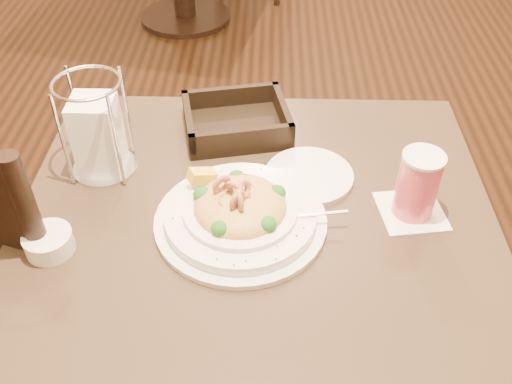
{
  "coord_description": "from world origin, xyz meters",
  "views": [
    {
      "loc": [
        0.02,
        -0.73,
        1.47
      ],
      "look_at": [
        0.0,
        0.02,
        0.8
      ],
      "focal_mm": 40.0,
      "sensor_mm": 36.0,
      "label": 1
    }
  ],
  "objects_px": {
    "napkin_caddy": "(97,133)",
    "side_plate": "(309,176)",
    "pasta_bowl": "(240,212)",
    "main_table": "(256,308)",
    "dining_chair_near": "(32,257)",
    "drink_glass": "(417,185)",
    "butter_ramekin": "(49,242)",
    "bread_basket": "(237,123)"
  },
  "relations": [
    {
      "from": "napkin_caddy",
      "to": "side_plate",
      "type": "bearing_deg",
      "value": -2.53
    },
    {
      "from": "dining_chair_near",
      "to": "butter_ramekin",
      "type": "relative_size",
      "value": 10.88
    },
    {
      "from": "main_table",
      "to": "dining_chair_near",
      "type": "bearing_deg",
      "value": 166.11
    },
    {
      "from": "main_table",
      "to": "butter_ramekin",
      "type": "xyz_separation_m",
      "value": [
        -0.36,
        -0.05,
        0.25
      ]
    },
    {
      "from": "dining_chair_near",
      "to": "drink_glass",
      "type": "xyz_separation_m",
      "value": [
        0.8,
        -0.07,
        0.29
      ]
    },
    {
      "from": "dining_chair_near",
      "to": "pasta_bowl",
      "type": "xyz_separation_m",
      "value": [
        0.48,
        -0.1,
        0.25
      ]
    },
    {
      "from": "napkin_caddy",
      "to": "main_table",
      "type": "bearing_deg",
      "value": -28.95
    },
    {
      "from": "dining_chair_near",
      "to": "drink_glass",
      "type": "relative_size",
      "value": 6.88
    },
    {
      "from": "napkin_caddy",
      "to": "butter_ramekin",
      "type": "height_order",
      "value": "napkin_caddy"
    },
    {
      "from": "main_table",
      "to": "pasta_bowl",
      "type": "relative_size",
      "value": 2.55
    },
    {
      "from": "drink_glass",
      "to": "side_plate",
      "type": "height_order",
      "value": "drink_glass"
    },
    {
      "from": "side_plate",
      "to": "napkin_caddy",
      "type": "bearing_deg",
      "value": 177.47
    },
    {
      "from": "main_table",
      "to": "pasta_bowl",
      "type": "xyz_separation_m",
      "value": [
        -0.03,
        0.02,
        0.26
      ]
    },
    {
      "from": "drink_glass",
      "to": "butter_ramekin",
      "type": "xyz_separation_m",
      "value": [
        -0.65,
        -0.11,
        -0.05
      ]
    },
    {
      "from": "pasta_bowl",
      "to": "side_plate",
      "type": "xyz_separation_m",
      "value": [
        0.13,
        0.13,
        -0.02
      ]
    },
    {
      "from": "dining_chair_near",
      "to": "drink_glass",
      "type": "distance_m",
      "value": 0.86
    },
    {
      "from": "main_table",
      "to": "side_plate",
      "type": "xyz_separation_m",
      "value": [
        0.1,
        0.16,
        0.23
      ]
    },
    {
      "from": "main_table",
      "to": "pasta_bowl",
      "type": "distance_m",
      "value": 0.26
    },
    {
      "from": "pasta_bowl",
      "to": "bread_basket",
      "type": "distance_m",
      "value": 0.29
    },
    {
      "from": "dining_chair_near",
      "to": "side_plate",
      "type": "bearing_deg",
      "value": -160.16
    },
    {
      "from": "main_table",
      "to": "butter_ramekin",
      "type": "bearing_deg",
      "value": -171.68
    },
    {
      "from": "dining_chair_near",
      "to": "napkin_caddy",
      "type": "distance_m",
      "value": 0.37
    },
    {
      "from": "napkin_caddy",
      "to": "side_plate",
      "type": "distance_m",
      "value": 0.43
    },
    {
      "from": "side_plate",
      "to": "pasta_bowl",
      "type": "bearing_deg",
      "value": -134.81
    },
    {
      "from": "dining_chair_near",
      "to": "side_plate",
      "type": "distance_m",
      "value": 0.66
    },
    {
      "from": "main_table",
      "to": "napkin_caddy",
      "type": "bearing_deg",
      "value": 151.05
    },
    {
      "from": "pasta_bowl",
      "to": "butter_ramekin",
      "type": "height_order",
      "value": "pasta_bowl"
    },
    {
      "from": "drink_glass",
      "to": "bread_basket",
      "type": "relative_size",
      "value": 0.53
    },
    {
      "from": "napkin_caddy",
      "to": "drink_glass",
      "type": "bearing_deg",
      "value": -10.52
    },
    {
      "from": "pasta_bowl",
      "to": "butter_ramekin",
      "type": "distance_m",
      "value": 0.34
    },
    {
      "from": "drink_glass",
      "to": "napkin_caddy",
      "type": "xyz_separation_m",
      "value": [
        -0.61,
        0.11,
        0.02
      ]
    },
    {
      "from": "side_plate",
      "to": "butter_ramekin",
      "type": "bearing_deg",
      "value": -155.78
    },
    {
      "from": "napkin_caddy",
      "to": "butter_ramekin",
      "type": "xyz_separation_m",
      "value": [
        -0.04,
        -0.23,
        -0.07
      ]
    },
    {
      "from": "dining_chair_near",
      "to": "pasta_bowl",
      "type": "bearing_deg",
      "value": -175.06
    },
    {
      "from": "pasta_bowl",
      "to": "drink_glass",
      "type": "bearing_deg",
      "value": 6.94
    },
    {
      "from": "drink_glass",
      "to": "side_plate",
      "type": "bearing_deg",
      "value": 153.45
    },
    {
      "from": "main_table",
      "to": "dining_chair_near",
      "type": "xyz_separation_m",
      "value": [
        -0.51,
        0.13,
        0.0
      ]
    },
    {
      "from": "bread_basket",
      "to": "side_plate",
      "type": "xyz_separation_m",
      "value": [
        0.15,
        -0.16,
        -0.02
      ]
    },
    {
      "from": "bread_basket",
      "to": "main_table",
      "type": "bearing_deg",
      "value": -80.72
    },
    {
      "from": "napkin_caddy",
      "to": "butter_ramekin",
      "type": "bearing_deg",
      "value": -101.17
    },
    {
      "from": "pasta_bowl",
      "to": "drink_glass",
      "type": "relative_size",
      "value": 2.62
    },
    {
      "from": "drink_glass",
      "to": "butter_ramekin",
      "type": "height_order",
      "value": "drink_glass"
    }
  ]
}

